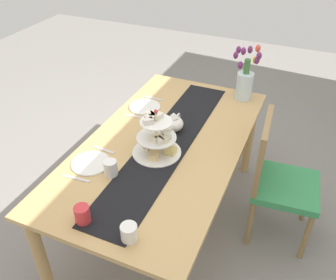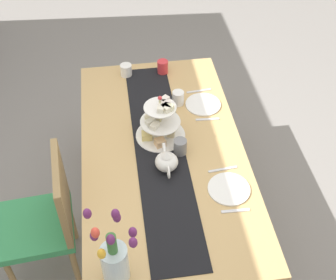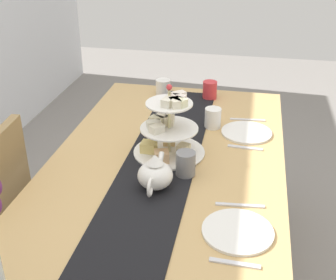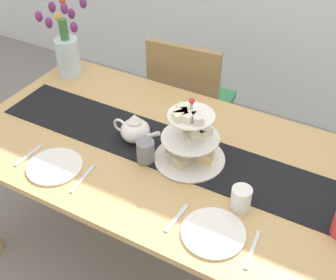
{
  "view_description": "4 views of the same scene",
  "coord_description": "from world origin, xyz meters",
  "px_view_note": "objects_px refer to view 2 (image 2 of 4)",
  "views": [
    {
      "loc": [
        1.71,
        0.76,
        2.08
      ],
      "look_at": [
        0.07,
        0.05,
        0.8
      ],
      "focal_mm": 38.77,
      "sensor_mm": 36.0,
      "label": 1
    },
    {
      "loc": [
        -1.82,
        0.23,
        2.61
      ],
      "look_at": [
        0.01,
        -0.03,
        0.8
      ],
      "focal_mm": 47.87,
      "sensor_mm": 36.0,
      "label": 2
    },
    {
      "loc": [
        -1.49,
        -0.31,
        1.65
      ],
      "look_at": [
        0.09,
        -0.0,
        0.81
      ],
      "focal_mm": 47.73,
      "sensor_mm": 36.0,
      "label": 3
    },
    {
      "loc": [
        0.7,
        -1.24,
        1.93
      ],
      "look_at": [
        0.01,
        0.01,
        0.79
      ],
      "focal_mm": 46.25,
      "sensor_mm": 36.0,
      "label": 4
    }
  ],
  "objects_px": {
    "knife_right": "(199,91)",
    "tiered_cake_stand": "(159,124)",
    "dining_table": "(163,160)",
    "dinner_plate_right": "(203,104)",
    "tulip_vase": "(114,258)",
    "knife_left": "(223,169)",
    "chair_left": "(47,217)",
    "teapot": "(167,161)",
    "dinner_plate_left": "(229,189)",
    "cream_jug": "(126,70)",
    "mug_grey": "(180,147)",
    "mug_orange": "(163,67)",
    "fork_right": "(208,119)",
    "fork_left": "(235,211)",
    "mug_white_text": "(178,98)"
  },
  "relations": [
    {
      "from": "dinner_plate_right",
      "to": "dining_table",
      "type": "bearing_deg",
      "value": 139.75
    },
    {
      "from": "tulip_vase",
      "to": "knife_left",
      "type": "relative_size",
      "value": 2.5
    },
    {
      "from": "mug_grey",
      "to": "dinner_plate_right",
      "type": "bearing_deg",
      "value": -28.17
    },
    {
      "from": "knife_left",
      "to": "fork_right",
      "type": "height_order",
      "value": "same"
    },
    {
      "from": "mug_grey",
      "to": "dinner_plate_left",
      "type": "bearing_deg",
      "value": -144.77
    },
    {
      "from": "fork_left",
      "to": "dinner_plate_right",
      "type": "relative_size",
      "value": 0.65
    },
    {
      "from": "knife_right",
      "to": "mug_grey",
      "type": "height_order",
      "value": "mug_grey"
    },
    {
      "from": "teapot",
      "to": "dinner_plate_left",
      "type": "distance_m",
      "value": 0.37
    },
    {
      "from": "teapot",
      "to": "mug_grey",
      "type": "xyz_separation_m",
      "value": [
        0.11,
        -0.09,
        -0.01
      ]
    },
    {
      "from": "knife_right",
      "to": "tiered_cake_stand",
      "type": "bearing_deg",
      "value": 141.32
    },
    {
      "from": "dining_table",
      "to": "dinner_plate_left",
      "type": "height_order",
      "value": "dinner_plate_left"
    },
    {
      "from": "fork_right",
      "to": "dinner_plate_left",
      "type": "bearing_deg",
      "value": 180.0
    },
    {
      "from": "knife_left",
      "to": "knife_right",
      "type": "height_order",
      "value": "same"
    },
    {
      "from": "teapot",
      "to": "fork_left",
      "type": "distance_m",
      "value": 0.47
    },
    {
      "from": "dining_table",
      "to": "knife_right",
      "type": "height_order",
      "value": "knife_right"
    },
    {
      "from": "dinner_plate_left",
      "to": "knife_right",
      "type": "xyz_separation_m",
      "value": [
        0.86,
        0.0,
        -0.0
      ]
    },
    {
      "from": "fork_left",
      "to": "dining_table",
      "type": "bearing_deg",
      "value": 32.46
    },
    {
      "from": "dining_table",
      "to": "teapot",
      "type": "height_order",
      "value": "teapot"
    },
    {
      "from": "teapot",
      "to": "knife_right",
      "type": "bearing_deg",
      "value": -25.25
    },
    {
      "from": "tiered_cake_stand",
      "to": "mug_grey",
      "type": "height_order",
      "value": "tiered_cake_stand"
    },
    {
      "from": "dining_table",
      "to": "knife_right",
      "type": "bearing_deg",
      "value": -31.29
    },
    {
      "from": "dining_table",
      "to": "dinner_plate_right",
      "type": "bearing_deg",
      "value": -40.25
    },
    {
      "from": "cream_jug",
      "to": "mug_grey",
      "type": "bearing_deg",
      "value": -162.51
    },
    {
      "from": "dining_table",
      "to": "mug_grey",
      "type": "distance_m",
      "value": 0.18
    },
    {
      "from": "chair_left",
      "to": "teapot",
      "type": "height_order",
      "value": "chair_left"
    },
    {
      "from": "cream_jug",
      "to": "knife_right",
      "type": "xyz_separation_m",
      "value": [
        -0.25,
        -0.47,
        -0.04
      ]
    },
    {
      "from": "tulip_vase",
      "to": "mug_grey",
      "type": "height_order",
      "value": "tulip_vase"
    },
    {
      "from": "chair_left",
      "to": "fork_right",
      "type": "xyz_separation_m",
      "value": [
        0.45,
        -1.02,
        0.23
      ]
    },
    {
      "from": "teapot",
      "to": "mug_white_text",
      "type": "relative_size",
      "value": 2.51
    },
    {
      "from": "knife_left",
      "to": "mug_grey",
      "type": "height_order",
      "value": "mug_grey"
    },
    {
      "from": "dinner_plate_right",
      "to": "knife_right",
      "type": "relative_size",
      "value": 1.35
    },
    {
      "from": "teapot",
      "to": "knife_right",
      "type": "distance_m",
      "value": 0.73
    },
    {
      "from": "fork_right",
      "to": "tulip_vase",
      "type": "bearing_deg",
      "value": 147.56
    },
    {
      "from": "teapot",
      "to": "dinner_plate_right",
      "type": "relative_size",
      "value": 1.04
    },
    {
      "from": "dinner_plate_left",
      "to": "mug_white_text",
      "type": "height_order",
      "value": "mug_white_text"
    },
    {
      "from": "knife_left",
      "to": "knife_right",
      "type": "xyz_separation_m",
      "value": [
        0.72,
        0.0,
        0.0
      ]
    },
    {
      "from": "dining_table",
      "to": "dinner_plate_right",
      "type": "distance_m",
      "value": 0.49
    },
    {
      "from": "tiered_cake_stand",
      "to": "knife_right",
      "type": "xyz_separation_m",
      "value": [
        0.4,
        -0.32,
        -0.1
      ]
    },
    {
      "from": "dinner_plate_left",
      "to": "knife_left",
      "type": "distance_m",
      "value": 0.15
    },
    {
      "from": "teapot",
      "to": "dinner_plate_left",
      "type": "relative_size",
      "value": 1.04
    },
    {
      "from": "fork_left",
      "to": "mug_orange",
      "type": "xyz_separation_m",
      "value": [
        1.25,
        0.21,
        0.04
      ]
    },
    {
      "from": "cream_jug",
      "to": "knife_left",
      "type": "distance_m",
      "value": 1.08
    },
    {
      "from": "chair_left",
      "to": "dinner_plate_right",
      "type": "relative_size",
      "value": 3.96
    },
    {
      "from": "cream_jug",
      "to": "mug_orange",
      "type": "relative_size",
      "value": 0.89
    },
    {
      "from": "chair_left",
      "to": "mug_grey",
      "type": "height_order",
      "value": "chair_left"
    },
    {
      "from": "dinner_plate_right",
      "to": "mug_white_text",
      "type": "height_order",
      "value": "mug_white_text"
    },
    {
      "from": "tiered_cake_stand",
      "to": "knife_left",
      "type": "bearing_deg",
      "value": -134.91
    },
    {
      "from": "teapot",
      "to": "knife_right",
      "type": "height_order",
      "value": "teapot"
    },
    {
      "from": "knife_right",
      "to": "mug_grey",
      "type": "distance_m",
      "value": 0.6
    },
    {
      "from": "tiered_cake_stand",
      "to": "dinner_plate_left",
      "type": "distance_m",
      "value": 0.57
    }
  ]
}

